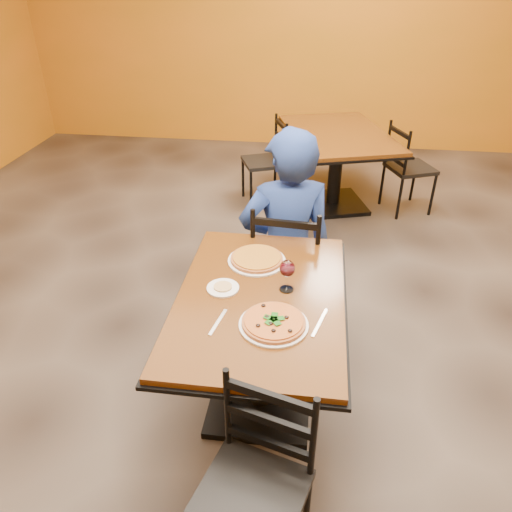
# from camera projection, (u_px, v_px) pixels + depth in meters

# --- Properties ---
(floor) EXTENTS (7.00, 8.00, 0.01)m
(floor) POSITION_uv_depth(u_px,v_px,m) (269.00, 344.00, 3.15)
(floor) COLOR black
(floor) RESTS_ON ground
(wall_back) EXTENTS (7.00, 0.01, 3.00)m
(wall_back) POSITION_uv_depth(u_px,v_px,m) (307.00, 21.00, 5.74)
(wall_back) COLOR orange
(wall_back) RESTS_ON ground
(table_main) EXTENTS (0.83, 1.23, 0.75)m
(table_main) POSITION_uv_depth(u_px,v_px,m) (260.00, 327.00, 2.44)
(table_main) COLOR #61370F
(table_main) RESTS_ON floor
(table_second) EXTENTS (1.25, 1.54, 0.75)m
(table_second) POSITION_uv_depth(u_px,v_px,m) (337.00, 152.00, 4.62)
(table_second) COLOR #61370F
(table_second) RESTS_ON floor
(chair_main_near) EXTENTS (0.48, 0.48, 0.85)m
(chair_main_near) POSITION_uv_depth(u_px,v_px,m) (250.00, 498.00, 1.80)
(chair_main_near) COLOR black
(chair_main_near) RESTS_ON floor
(chair_main_far) EXTENTS (0.45, 0.45, 0.93)m
(chair_main_far) POSITION_uv_depth(u_px,v_px,m) (288.00, 265.00, 3.10)
(chair_main_far) COLOR black
(chair_main_far) RESTS_ON floor
(chair_second_left) EXTENTS (0.49, 0.49, 0.84)m
(chair_second_left) POSITION_uv_depth(u_px,v_px,m) (264.00, 162.00, 4.77)
(chair_second_left) COLOR black
(chair_second_left) RESTS_ON floor
(chair_second_right) EXTENTS (0.50, 0.50, 0.86)m
(chair_second_right) POSITION_uv_depth(u_px,v_px,m) (410.00, 169.00, 4.61)
(chair_second_right) COLOR black
(chair_second_right) RESTS_ON floor
(diner) EXTENTS (0.72, 0.57, 1.30)m
(diner) POSITION_uv_depth(u_px,v_px,m) (287.00, 224.00, 3.17)
(diner) COLOR navy
(diner) RESTS_ON floor
(plate_main) EXTENTS (0.31, 0.31, 0.01)m
(plate_main) POSITION_uv_depth(u_px,v_px,m) (274.00, 325.00, 2.15)
(plate_main) COLOR white
(plate_main) RESTS_ON table_main
(pizza_main) EXTENTS (0.28, 0.28, 0.02)m
(pizza_main) POSITION_uv_depth(u_px,v_px,m) (274.00, 322.00, 2.14)
(pizza_main) COLOR maroon
(pizza_main) RESTS_ON plate_main
(plate_far) EXTENTS (0.31, 0.31, 0.01)m
(plate_far) POSITION_uv_depth(u_px,v_px,m) (257.00, 261.00, 2.60)
(plate_far) COLOR white
(plate_far) RESTS_ON table_main
(pizza_far) EXTENTS (0.28, 0.28, 0.02)m
(pizza_far) POSITION_uv_depth(u_px,v_px,m) (257.00, 258.00, 2.59)
(pizza_far) COLOR gold
(pizza_far) RESTS_ON plate_far
(side_plate) EXTENTS (0.16, 0.16, 0.01)m
(side_plate) POSITION_uv_depth(u_px,v_px,m) (223.00, 288.00, 2.38)
(side_plate) COLOR white
(side_plate) RESTS_ON table_main
(dip) EXTENTS (0.09, 0.09, 0.01)m
(dip) POSITION_uv_depth(u_px,v_px,m) (223.00, 287.00, 2.38)
(dip) COLOR tan
(dip) RESTS_ON side_plate
(wine_glass) EXTENTS (0.08, 0.08, 0.18)m
(wine_glass) POSITION_uv_depth(u_px,v_px,m) (287.00, 274.00, 2.33)
(wine_glass) COLOR white
(wine_glass) RESTS_ON table_main
(fork) EXTENTS (0.05, 0.19, 0.00)m
(fork) POSITION_uv_depth(u_px,v_px,m) (218.00, 322.00, 2.17)
(fork) COLOR silver
(fork) RESTS_ON table_main
(knife) EXTENTS (0.07, 0.21, 0.00)m
(knife) POSITION_uv_depth(u_px,v_px,m) (320.00, 323.00, 2.16)
(knife) COLOR silver
(knife) RESTS_ON table_main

